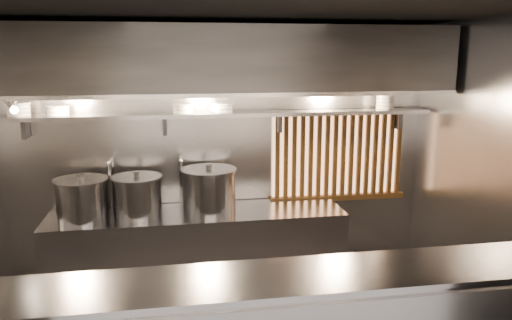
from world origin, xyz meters
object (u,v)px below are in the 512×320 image
object	(u,v)px
stock_pot_mid	(137,196)
stock_pot_right	(209,190)
heat_lamp	(11,103)
pendant_bulb	(215,108)
stock_pot_left	(82,199)

from	to	relation	value
stock_pot_mid	stock_pot_right	world-z (taller)	stock_pot_right
heat_lamp	pendant_bulb	distance (m)	1.83
heat_lamp	stock_pot_right	xyz separation A→B (m)	(1.72, 0.31, -0.94)
stock_pot_mid	heat_lamp	bearing A→B (deg)	-164.29
heat_lamp	pendant_bulb	bearing A→B (deg)	11.00
pendant_bulb	stock_pot_right	xyz separation A→B (m)	(-0.07, -0.04, -0.84)
stock_pot_left	heat_lamp	bearing A→B (deg)	-153.22
heat_lamp	pendant_bulb	xyz separation A→B (m)	(1.80, 0.35, -0.11)
pendant_bulb	stock_pot_right	distance (m)	0.84
heat_lamp	stock_pot_right	size ratio (longest dim) A/B	0.48
pendant_bulb	stock_pot_right	size ratio (longest dim) A/B	0.25
heat_lamp	pendant_bulb	size ratio (longest dim) A/B	1.87
pendant_bulb	stock_pot_right	world-z (taller)	pendant_bulb
pendant_bulb	stock_pot_left	xyz separation A→B (m)	(-1.31, -0.10, -0.86)
stock_pot_mid	stock_pot_right	bearing A→B (deg)	2.32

